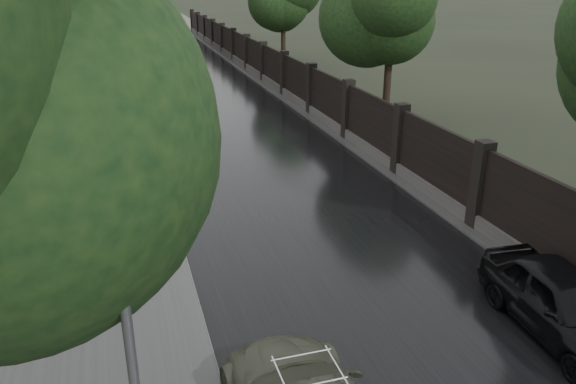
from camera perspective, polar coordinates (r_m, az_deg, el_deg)
The scene contains 7 objects.
fence_right at distance 36.90m, azimuth -1.28°, elevation 11.95°, with size 0.45×75.72×2.70m.
tree_left_far at distance 33.17m, azimuth -22.71°, elevation 16.65°, with size 4.25×4.25×7.39m.
tree_right_b at distance 28.15m, azimuth 10.45°, elevation 16.68°, with size 4.08×4.08×7.01m.
tree_right_c at distance 44.90m, azimuth -0.49°, elevation 18.74°, with size 4.08×4.08×7.01m.
traffic_light at distance 28.42m, azimuth -15.11°, elevation 11.14°, with size 0.16×0.32×4.00m.
hatchback_left at distance 21.16m, azimuth -11.69°, elevation 3.20°, with size 1.62×4.04×1.38m, color black.
car_right_near at distance 13.26m, azimuth 26.24°, elevation -10.13°, with size 1.74×4.32×1.47m, color black.
Camera 1 is at (-5.26, -2.99, 7.22)m, focal length 35.00 mm.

